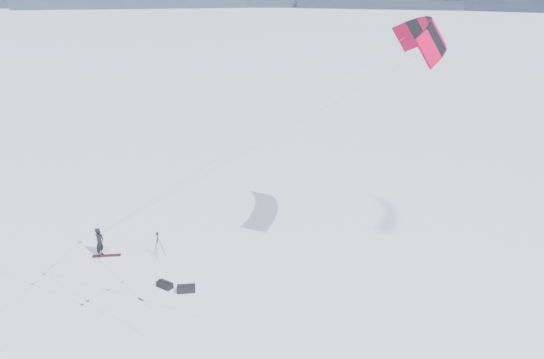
% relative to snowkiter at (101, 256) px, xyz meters
% --- Properties ---
extents(ground, '(1800.00, 1800.00, 0.00)m').
position_rel_snowkiter_xyz_m(ground, '(1.96, -1.48, 0.00)').
color(ground, white).
extents(horizon_hills, '(704.00, 705.94, 10.05)m').
position_rel_snowkiter_xyz_m(horizon_hills, '(1.96, -1.48, 4.37)').
color(horizon_hills, '#191F2F').
rests_on(horizon_hills, ground).
extents(snow_tracks, '(17.62, 10.25, 0.01)m').
position_rel_snowkiter_xyz_m(snow_tracks, '(2.29, -1.48, 0.00)').
color(snow_tracks, silver).
rests_on(snow_tracks, ground).
extents(snowkiter, '(0.40, 0.61, 1.66)m').
position_rel_snowkiter_xyz_m(snowkiter, '(0.00, 0.00, 0.00)').
color(snowkiter, black).
rests_on(snowkiter, ground).
extents(snowboard, '(1.56, 0.69, 0.04)m').
position_rel_snowkiter_xyz_m(snowboard, '(0.30, 0.01, 0.02)').
color(snowboard, maroon).
rests_on(snowboard, ground).
extents(tripod, '(0.68, 0.60, 1.47)m').
position_rel_snowkiter_xyz_m(tripod, '(3.17, 0.36, 0.94)').
color(tripod, black).
rests_on(tripod, ground).
extents(gear_bag_a, '(0.95, 0.63, 0.39)m').
position_rel_snowkiter_xyz_m(gear_bag_a, '(5.70, -2.77, 0.17)').
color(gear_bag_a, black).
rests_on(gear_bag_a, ground).
extents(gear_bag_b, '(0.89, 0.69, 0.37)m').
position_rel_snowkiter_xyz_m(gear_bag_b, '(4.55, -2.57, 0.16)').
color(gear_bag_b, black).
rests_on(gear_bag_b, ground).
extents(power_kite, '(17.48, 6.09, 11.39)m').
position_rel_snowkiter_xyz_m(power_kite, '(16.23, 1.54, 11.72)').
color(power_kite, '#AF032A').
rests_on(power_kite, ground).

